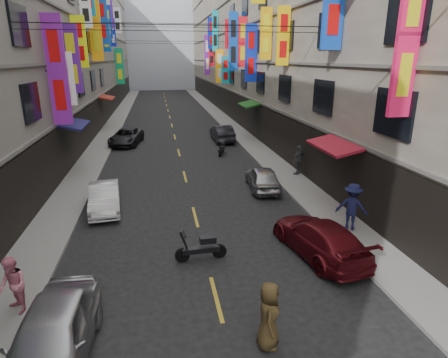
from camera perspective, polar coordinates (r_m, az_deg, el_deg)
name	(u,v)px	position (r m, az deg, el deg)	size (l,w,h in m)	color
sidewalk_left	(112,127)	(40.04, -16.64, 7.66)	(2.00, 90.00, 0.12)	slate
sidewalk_right	(228,123)	(40.46, 0.65, 8.50)	(2.00, 90.00, 0.12)	slate
building_row_left	(35,26)	(40.72, -26.83, 20.08)	(10.14, 90.00, 19.00)	gray
building_row_right	(286,29)	(41.53, 9.46, 21.57)	(10.14, 90.00, 19.00)	#ABA290
haze_block	(160,38)	(89.33, -9.74, 20.45)	(18.00, 8.00, 22.00)	#B2B8C7
shop_signage	(168,26)	(32.49, -8.55, 22.00)	(14.00, 55.00, 11.95)	#0D12A0
street_awnings	(160,121)	(23.51, -9.68, 8.66)	(13.99, 35.20, 0.41)	#165224
overhead_cables	(174,25)	(27.34, -7.64, 22.22)	(14.00, 38.04, 1.24)	black
lane_markings	(173,131)	(36.86, -7.75, 7.32)	(0.12, 80.20, 0.01)	gold
scooter_crossing	(202,248)	(13.14, -3.40, -10.47)	(1.80, 0.50, 1.14)	black
scooter_far_right	(222,148)	(27.25, -0.38, 4.68)	(0.76, 1.75, 1.14)	black
car_left_near	(52,338)	(9.87, -24.75, -21.17)	(1.70, 4.22, 1.44)	#BBBBC0
car_left_mid	(104,198)	(17.97, -17.75, -2.71)	(1.30, 3.73, 1.23)	silver
car_left_far	(126,137)	(31.44, -14.67, 6.25)	(2.11, 4.58, 1.27)	black
car_right_near	(319,238)	(13.79, 14.31, -8.64)	(1.81, 4.44, 1.29)	#5D0F17
car_right_mid	(263,178)	(20.00, 5.92, 0.19)	(1.48, 3.67, 1.25)	#A1A2A6
car_right_far	(222,133)	(31.67, -0.30, 7.00)	(1.45, 4.15, 1.37)	#222128
pedestrian_lfar	(13,286)	(11.76, -29.50, -13.96)	(0.79, 0.54, 1.62)	#D9738D
pedestrian_rnear	(352,207)	(15.71, 18.93, -4.01)	(1.24, 0.64, 1.91)	#15163A
pedestrian_rfar	(298,160)	(22.39, 11.28, 2.85)	(1.02, 0.58, 1.75)	#4F4E51
pedestrian_crossing	(269,315)	(9.52, 6.82, -19.94)	(0.84, 0.57, 1.72)	#49381D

